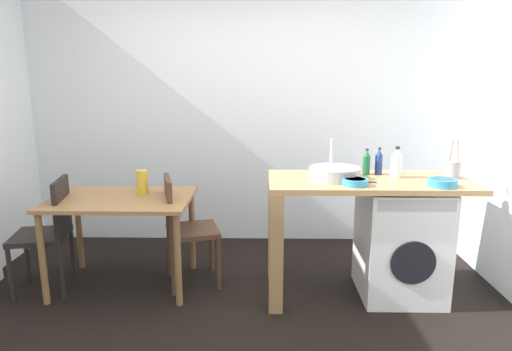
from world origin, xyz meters
TOP-DOWN VIEW (x-y plane):
  - ground_plane at (0.00, 0.00)m, footprint 5.46×5.46m
  - wall_back at (0.00, 1.75)m, footprint 4.60×0.10m
  - dining_table at (-0.89, 0.61)m, footprint 1.10×0.76m
  - chair_person_seat at (-1.44, 0.52)m, footprint 0.46×0.46m
  - chair_opposite at (-0.42, 0.64)m, footprint 0.49×0.49m
  - kitchen_counter at (0.81, 0.50)m, footprint 1.50×0.68m
  - washing_machine at (1.28, 0.49)m, footprint 0.60×0.61m
  - sink_basin at (0.76, 0.50)m, footprint 0.38×0.38m
  - tap at (0.76, 0.68)m, footprint 0.02×0.02m
  - bottle_tall_green at (1.03, 0.65)m, footprint 0.06×0.06m
  - bottle_squat_brown at (1.13, 0.67)m, footprint 0.06×0.06m
  - bottle_clear_small at (1.23, 0.56)m, footprint 0.08×0.08m
  - mixing_bowl at (0.87, 0.30)m, footprint 0.18×0.18m
  - utensil_crock at (1.65, 0.55)m, footprint 0.11×0.11m
  - colander at (1.47, 0.28)m, footprint 0.20×0.20m
  - vase at (-0.74, 0.71)m, footprint 0.09×0.09m
  - scissors at (0.97, 0.40)m, footprint 0.15×0.06m

SIDE VIEW (x-z plane):
  - ground_plane at x=0.00m, z-range 0.00..0.00m
  - washing_machine at x=1.28m, z-range 0.00..0.86m
  - chair_person_seat at x=-1.44m, z-range 0.06..0.96m
  - chair_opposite at x=-0.42m, z-range 0.06..0.96m
  - dining_table at x=-0.89m, z-range 0.27..1.01m
  - kitchen_counter at x=0.81m, z-range 0.30..1.22m
  - vase at x=-0.74m, z-range 0.74..0.94m
  - scissors at x=0.97m, z-range 0.92..0.93m
  - mixing_bowl at x=0.87m, z-range 0.92..0.97m
  - colander at x=1.47m, z-range 0.92..0.98m
  - sink_basin at x=0.76m, z-range 0.92..1.01m
  - utensil_crock at x=1.65m, z-range 0.84..1.14m
  - bottle_tall_green at x=1.03m, z-range 0.91..1.12m
  - bottle_squat_brown at x=1.13m, z-range 0.91..1.12m
  - bottle_clear_small at x=1.23m, z-range 0.91..1.15m
  - tap at x=0.76m, z-range 0.92..1.20m
  - wall_back at x=0.00m, z-range 0.00..2.70m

